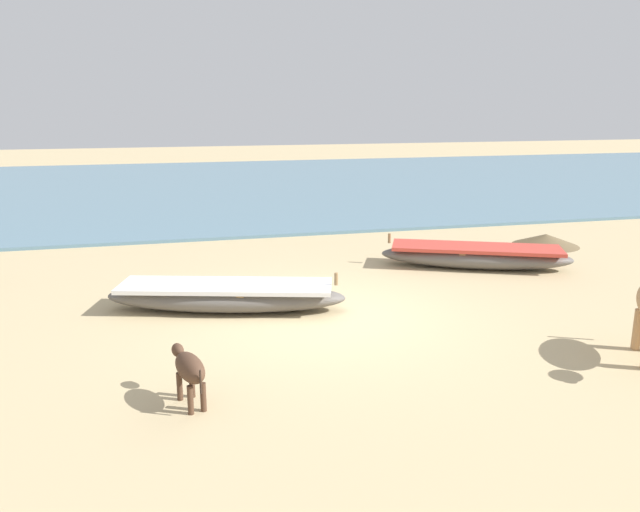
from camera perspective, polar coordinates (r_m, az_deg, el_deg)
ground at (r=9.89m, az=0.49°, el=-5.64°), size 80.00×80.00×0.00m
sea_water at (r=25.45m, az=-8.67°, el=6.33°), size 60.00×20.00×0.08m
fishing_boat_1 at (r=13.14m, az=13.97°, el=0.01°), size 3.88×2.39×0.65m
fishing_boat_4 at (r=10.28m, az=-8.55°, el=-3.60°), size 3.98×1.94×0.65m
calf_near_dark at (r=7.19m, az=-11.83°, el=-9.99°), size 0.43×0.91×0.60m
debris_pile_0 at (r=15.70m, az=19.85°, el=1.40°), size 2.17×2.17×0.28m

